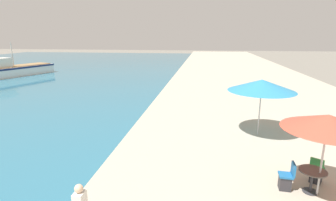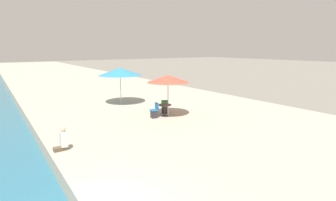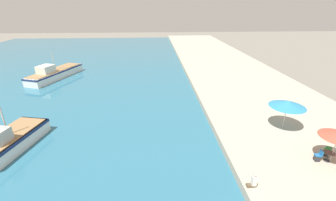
{
  "view_description": "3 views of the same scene",
  "coord_description": "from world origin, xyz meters",
  "px_view_note": "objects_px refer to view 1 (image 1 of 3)",
  "views": [
    {
      "loc": [
        3.7,
        -0.38,
        5.39
      ],
      "look_at": [
        1.5,
        15.21,
        1.48
      ],
      "focal_mm": 28.0,
      "sensor_mm": 36.0,
      "label": 1
    },
    {
      "loc": [
        -1.66,
        -5.65,
        4.82
      ],
      "look_at": [
        7.19,
        7.21,
        1.68
      ],
      "focal_mm": 28.0,
      "sensor_mm": 36.0,
      "label": 2
    },
    {
      "loc": [
        -5.44,
        -5.38,
        11.23
      ],
      "look_at": [
        -4.0,
        18.0,
        1.28
      ],
      "focal_mm": 24.0,
      "sensor_mm": 36.0,
      "label": 3
    }
  ],
  "objects_px": {
    "cafe_umbrella_pink": "(328,122)",
    "cafe_chair_left": "(286,180)",
    "cafe_chair_right": "(316,173)",
    "cafe_table": "(312,177)",
    "cafe_umbrella_white": "(262,85)",
    "fishing_boat_mid": "(13,70)"
  },
  "relations": [
    {
      "from": "cafe_umbrella_pink",
      "to": "cafe_chair_left",
      "type": "bearing_deg",
      "value": 167.02
    },
    {
      "from": "cafe_chair_left",
      "to": "cafe_chair_right",
      "type": "distance_m",
      "value": 1.23
    },
    {
      "from": "cafe_umbrella_pink",
      "to": "cafe_table",
      "type": "relative_size",
      "value": 3.19
    },
    {
      "from": "cafe_umbrella_white",
      "to": "cafe_chair_left",
      "type": "xyz_separation_m",
      "value": [
        -0.05,
        -4.87,
        -2.1
      ]
    },
    {
      "from": "fishing_boat_mid",
      "to": "cafe_umbrella_white",
      "type": "height_order",
      "value": "fishing_boat_mid"
    },
    {
      "from": "cafe_chair_left",
      "to": "cafe_umbrella_pink",
      "type": "bearing_deg",
      "value": -97.81
    },
    {
      "from": "cafe_table",
      "to": "cafe_chair_right",
      "type": "bearing_deg",
      "value": 58.49
    },
    {
      "from": "cafe_umbrella_pink",
      "to": "cafe_table",
      "type": "distance_m",
      "value": 1.81
    },
    {
      "from": "cafe_table",
      "to": "cafe_chair_left",
      "type": "xyz_separation_m",
      "value": [
        -0.72,
        0.07,
        -0.21
      ]
    },
    {
      "from": "cafe_chair_right",
      "to": "fishing_boat_mid",
      "type": "bearing_deg",
      "value": 172.7
    },
    {
      "from": "cafe_table",
      "to": "cafe_umbrella_pink",
      "type": "bearing_deg",
      "value": -43.15
    },
    {
      "from": "fishing_boat_mid",
      "to": "cafe_chair_left",
      "type": "bearing_deg",
      "value": -21.23
    },
    {
      "from": "fishing_boat_mid",
      "to": "cafe_table",
      "type": "xyz_separation_m",
      "value": [
        28.97,
        -24.22,
        0.29
      ]
    },
    {
      "from": "fishing_boat_mid",
      "to": "cafe_umbrella_pink",
      "type": "height_order",
      "value": "fishing_boat_mid"
    },
    {
      "from": "fishing_boat_mid",
      "to": "cafe_umbrella_white",
      "type": "relative_size",
      "value": 3.46
    },
    {
      "from": "fishing_boat_mid",
      "to": "cafe_umbrella_pink",
      "type": "distance_m",
      "value": 38.02
    },
    {
      "from": "cafe_umbrella_white",
      "to": "cafe_umbrella_pink",
      "type": "bearing_deg",
      "value": -80.94
    },
    {
      "from": "fishing_boat_mid",
      "to": "cafe_chair_left",
      "type": "xyz_separation_m",
      "value": [
        28.25,
        -24.16,
        0.08
      ]
    },
    {
      "from": "cafe_umbrella_white",
      "to": "cafe_chair_left",
      "type": "distance_m",
      "value": 5.3
    },
    {
      "from": "cafe_umbrella_white",
      "to": "cafe_chair_left",
      "type": "relative_size",
      "value": 3.47
    },
    {
      "from": "fishing_boat_mid",
      "to": "cafe_umbrella_white",
      "type": "xyz_separation_m",
      "value": [
        28.31,
        -19.29,
        2.18
      ]
    },
    {
      "from": "fishing_boat_mid",
      "to": "cafe_chair_left",
      "type": "relative_size",
      "value": 12.01
    }
  ]
}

